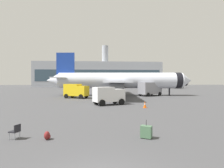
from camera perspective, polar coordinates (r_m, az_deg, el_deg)
airplane_at_gate at (r=44.54m, az=2.35°, el=1.08°), size 35.77×32.28×10.50m
airplane_taxiing at (r=101.41m, az=17.75°, el=0.15°), size 24.12×21.91×7.12m
service_truck at (r=37.99m, az=-11.22°, el=-1.96°), size 5.28×4.02×2.90m
fuel_truck at (r=44.28m, az=11.78°, el=-1.37°), size 6.32×5.33×3.20m
cargo_van at (r=26.45m, az=-1.11°, el=-3.42°), size 4.83×3.70×2.60m
safety_cone_near at (r=23.86m, az=10.28°, el=-6.39°), size 0.44×0.44×0.82m
safety_cone_mid at (r=54.03m, az=15.07°, el=-2.54°), size 0.44×0.44×0.69m
rolling_suitcase at (r=11.27m, az=10.71°, el=-14.49°), size 0.75×0.67×1.10m
traveller_backpack at (r=11.51m, az=-19.67°, el=-15.01°), size 0.36×0.40×0.48m
gate_chair at (r=12.26m, az=-28.02°, el=-12.79°), size 0.62×0.62×0.86m
terminal_building at (r=127.68m, az=-4.21°, el=2.98°), size 85.35×18.39×28.74m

